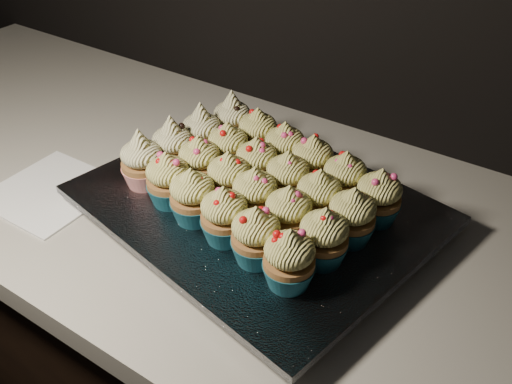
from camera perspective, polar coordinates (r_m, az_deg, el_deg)
worktop at (r=0.80m, az=15.00°, el=-8.57°), size 2.44×0.64×0.04m
napkin at (r=0.94m, az=-19.78°, el=0.04°), size 0.17×0.17×0.00m
baking_tray at (r=0.83m, az=0.00°, el=-2.18°), size 0.49×0.41×0.02m
foil_lining at (r=0.82m, az=0.00°, el=-1.24°), size 0.53×0.45×0.01m
cupcake_0 at (r=0.84m, az=-11.33°, el=3.02°), size 0.06×0.06×0.10m
cupcake_1 at (r=0.80m, az=-8.76°, el=1.19°), size 0.06×0.06×0.08m
cupcake_2 at (r=0.76m, az=-6.35°, el=-0.49°), size 0.06×0.06×0.08m
cupcake_3 at (r=0.73m, az=-3.19°, el=-2.40°), size 0.06×0.06×0.08m
cupcake_4 at (r=0.70m, az=-0.00°, el=-4.47°), size 0.06×0.06×0.08m
cupcake_5 at (r=0.67m, az=3.33°, el=-6.78°), size 0.06×0.06×0.08m
cupcake_6 at (r=0.87m, az=-8.34°, el=4.46°), size 0.06×0.06×0.10m
cupcake_7 at (r=0.83m, az=-5.65°, el=2.91°), size 0.06×0.06×0.08m
cupcake_8 at (r=0.79m, az=-2.72°, el=1.25°), size 0.06×0.06×0.08m
cupcake_9 at (r=0.76m, az=-0.12°, el=-0.37°), size 0.06×0.06×0.08m
cupcake_10 at (r=0.73m, az=3.26°, el=-2.29°), size 0.06×0.06×0.08m
cupcake_11 at (r=0.70m, az=6.77°, el=-4.55°), size 0.06×0.06×0.08m
cupcake_12 at (r=0.90m, az=-5.44°, el=5.86°), size 0.06×0.06×0.10m
cupcake_13 at (r=0.86m, az=-2.80°, el=4.34°), size 0.06×0.06×0.08m
cupcake_14 at (r=0.83m, az=0.05°, el=2.78°), size 0.06×0.06×0.08m
cupcake_15 at (r=0.80m, az=3.16°, el=1.33°), size 0.06×0.06×0.08m
cupcake_16 at (r=0.76m, az=6.29°, el=-0.60°), size 0.06×0.06×0.08m
cupcake_17 at (r=0.74m, az=9.54°, el=-2.47°), size 0.06×0.06×0.08m
cupcake_18 at (r=0.93m, az=-2.39°, el=7.15°), size 0.06×0.06×0.10m
cupcake_19 at (r=0.90m, az=0.18°, el=5.80°), size 0.06×0.06×0.08m
cupcake_20 at (r=0.86m, az=2.86°, el=4.34°), size 0.06×0.06×0.08m
cupcake_21 at (r=0.83m, az=5.64°, el=2.99°), size 0.06×0.06×0.08m
cupcake_22 at (r=0.80m, az=8.82°, el=1.26°), size 0.06×0.06×0.08m
cupcake_23 at (r=0.78m, az=12.13°, el=-0.54°), size 0.06×0.06×0.08m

